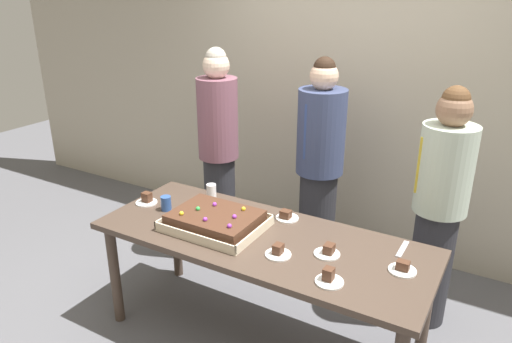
{
  "coord_description": "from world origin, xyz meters",
  "views": [
    {
      "loc": [
        1.27,
        -2.24,
        2.21
      ],
      "look_at": [
        -0.12,
        0.15,
        1.13
      ],
      "focal_mm": 33.49,
      "sensor_mm": 36.0,
      "label": 1
    }
  ],
  "objects_px": {
    "plated_slice_center_back": "(328,251)",
    "person_striped_tie_right": "(219,153)",
    "plated_slice_near_right": "(329,278)",
    "drink_cup_nearest": "(166,203)",
    "plated_slice_far_left": "(287,216)",
    "party_table": "(261,249)",
    "plated_slice_far_right": "(147,200)",
    "person_serving_front": "(439,207)",
    "drink_cup_middle": "(211,191)",
    "cake_server_utensil": "(403,249)",
    "plated_slice_center_front": "(278,252)",
    "plated_slice_near_left": "(403,268)",
    "person_green_shirt_behind": "(319,167)",
    "sheet_cake": "(215,220)"
  },
  "relations": [
    {
      "from": "plated_slice_center_front",
      "to": "cake_server_utensil",
      "type": "distance_m",
      "value": 0.73
    },
    {
      "from": "party_table",
      "to": "plated_slice_near_right",
      "type": "height_order",
      "value": "plated_slice_near_right"
    },
    {
      "from": "sheet_cake",
      "to": "person_striped_tie_right",
      "type": "bearing_deg",
      "value": 122.96
    },
    {
      "from": "plated_slice_near_left",
      "to": "plated_slice_center_front",
      "type": "xyz_separation_m",
      "value": [
        -0.65,
        -0.19,
        0.0
      ]
    },
    {
      "from": "plated_slice_near_right",
      "to": "plated_slice_far_right",
      "type": "relative_size",
      "value": 1.0
    },
    {
      "from": "plated_slice_near_right",
      "to": "plated_slice_far_left",
      "type": "height_order",
      "value": "plated_slice_near_right"
    },
    {
      "from": "plated_slice_far_left",
      "to": "person_green_shirt_behind",
      "type": "height_order",
      "value": "person_green_shirt_behind"
    },
    {
      "from": "sheet_cake",
      "to": "person_serving_front",
      "type": "bearing_deg",
      "value": 34.36
    },
    {
      "from": "plated_slice_far_right",
      "to": "person_striped_tie_right",
      "type": "xyz_separation_m",
      "value": [
        0.09,
        0.77,
        0.13
      ]
    },
    {
      "from": "plated_slice_near_left",
      "to": "cake_server_utensil",
      "type": "relative_size",
      "value": 0.75
    },
    {
      "from": "plated_slice_far_left",
      "to": "plated_slice_center_back",
      "type": "xyz_separation_m",
      "value": [
        0.41,
        -0.28,
        -0.0
      ]
    },
    {
      "from": "plated_slice_far_right",
      "to": "plated_slice_center_back",
      "type": "relative_size",
      "value": 1.0
    },
    {
      "from": "plated_slice_center_front",
      "to": "person_serving_front",
      "type": "height_order",
      "value": "person_serving_front"
    },
    {
      "from": "plated_slice_near_right",
      "to": "person_striped_tie_right",
      "type": "bearing_deg",
      "value": 143.55
    },
    {
      "from": "party_table",
      "to": "plated_slice_far_right",
      "type": "relative_size",
      "value": 13.87
    },
    {
      "from": "sheet_cake",
      "to": "drink_cup_middle",
      "type": "distance_m",
      "value": 0.46
    },
    {
      "from": "plated_slice_far_left",
      "to": "person_striped_tie_right",
      "type": "bearing_deg",
      "value": 150.54
    },
    {
      "from": "plated_slice_near_left",
      "to": "plated_slice_center_front",
      "type": "bearing_deg",
      "value": -163.76
    },
    {
      "from": "party_table",
      "to": "plated_slice_near_left",
      "type": "height_order",
      "value": "plated_slice_near_left"
    },
    {
      "from": "drink_cup_nearest",
      "to": "drink_cup_middle",
      "type": "bearing_deg",
      "value": 66.1
    },
    {
      "from": "party_table",
      "to": "cake_server_utensil",
      "type": "height_order",
      "value": "cake_server_utensil"
    },
    {
      "from": "plated_slice_center_back",
      "to": "person_serving_front",
      "type": "relative_size",
      "value": 0.09
    },
    {
      "from": "person_serving_front",
      "to": "cake_server_utensil",
      "type": "bearing_deg",
      "value": 44.3
    },
    {
      "from": "plated_slice_center_back",
      "to": "person_striped_tie_right",
      "type": "bearing_deg",
      "value": 148.82
    },
    {
      "from": "plated_slice_far_left",
      "to": "drink_cup_nearest",
      "type": "xyz_separation_m",
      "value": [
        -0.77,
        -0.29,
        0.03
      ]
    },
    {
      "from": "plated_slice_near_left",
      "to": "person_serving_front",
      "type": "bearing_deg",
      "value": 86.5
    },
    {
      "from": "plated_slice_near_left",
      "to": "drink_cup_middle",
      "type": "height_order",
      "value": "drink_cup_middle"
    },
    {
      "from": "party_table",
      "to": "sheet_cake",
      "type": "xyz_separation_m",
      "value": [
        -0.31,
        -0.05,
        0.14
      ]
    },
    {
      "from": "sheet_cake",
      "to": "plated_slice_far_right",
      "type": "distance_m",
      "value": 0.63
    },
    {
      "from": "plated_slice_near_left",
      "to": "person_green_shirt_behind",
      "type": "height_order",
      "value": "person_green_shirt_behind"
    },
    {
      "from": "plated_slice_near_left",
      "to": "plated_slice_far_left",
      "type": "distance_m",
      "value": 0.85
    },
    {
      "from": "drink_cup_nearest",
      "to": "drink_cup_middle",
      "type": "xyz_separation_m",
      "value": [
        0.15,
        0.33,
        0.0
      ]
    },
    {
      "from": "plated_slice_far_right",
      "to": "drink_cup_middle",
      "type": "relative_size",
      "value": 1.5
    },
    {
      "from": "plated_slice_near_left",
      "to": "party_table",
      "type": "bearing_deg",
      "value": -176.81
    },
    {
      "from": "plated_slice_near_left",
      "to": "cake_server_utensil",
      "type": "height_order",
      "value": "plated_slice_near_left"
    },
    {
      "from": "plated_slice_near_right",
      "to": "drink_cup_nearest",
      "type": "xyz_separation_m",
      "value": [
        -1.28,
        0.24,
        0.03
      ]
    },
    {
      "from": "drink_cup_nearest",
      "to": "party_table",
      "type": "bearing_deg",
      "value": 0.64
    },
    {
      "from": "plated_slice_far_left",
      "to": "person_green_shirt_behind",
      "type": "relative_size",
      "value": 0.09
    },
    {
      "from": "cake_server_utensil",
      "to": "drink_cup_middle",
      "type": "bearing_deg",
      "value": 178.08
    },
    {
      "from": "plated_slice_far_left",
      "to": "drink_cup_nearest",
      "type": "height_order",
      "value": "drink_cup_nearest"
    },
    {
      "from": "plated_slice_near_left",
      "to": "drink_cup_nearest",
      "type": "height_order",
      "value": "drink_cup_nearest"
    },
    {
      "from": "plated_slice_near_left",
      "to": "sheet_cake",
      "type": "bearing_deg",
      "value": -175.41
    },
    {
      "from": "sheet_cake",
      "to": "plated_slice_far_right",
      "type": "bearing_deg",
      "value": 175.0
    },
    {
      "from": "sheet_cake",
      "to": "person_green_shirt_behind",
      "type": "height_order",
      "value": "person_green_shirt_behind"
    },
    {
      "from": "plated_slice_near_right",
      "to": "person_serving_front",
      "type": "height_order",
      "value": "person_serving_front"
    },
    {
      "from": "person_serving_front",
      "to": "plated_slice_near_right",
      "type": "bearing_deg",
      "value": 36.8
    },
    {
      "from": "cake_server_utensil",
      "to": "plated_slice_center_front",
      "type": "bearing_deg",
      "value": -145.13
    },
    {
      "from": "drink_cup_middle",
      "to": "person_green_shirt_behind",
      "type": "xyz_separation_m",
      "value": [
        0.55,
        0.67,
        0.07
      ]
    },
    {
      "from": "plated_slice_near_left",
      "to": "drink_cup_nearest",
      "type": "distance_m",
      "value": 1.59
    },
    {
      "from": "plated_slice_far_left",
      "to": "party_table",
      "type": "bearing_deg",
      "value": -96.15
    }
  ]
}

